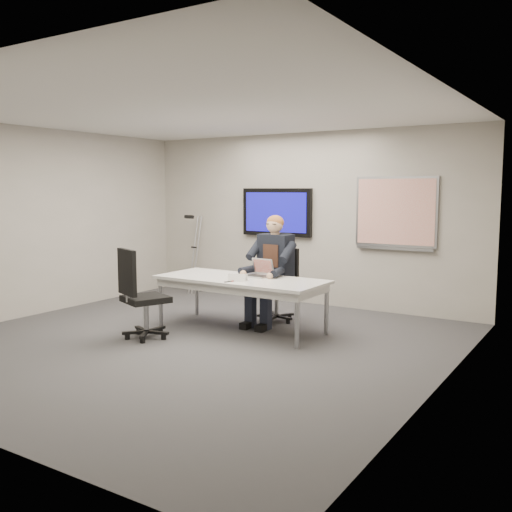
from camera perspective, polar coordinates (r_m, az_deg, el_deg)
The scene contains 15 objects.
floor at distance 7.15m, azimuth -6.53°, elevation -8.62°, with size 6.00×6.00×0.02m, color #333335.
ceiling at distance 6.96m, azimuth -6.84°, elevation 14.22°, with size 6.00×6.00×0.02m, color silver.
wall_back at distance 9.43m, azimuth 4.87°, elevation 3.73°, with size 6.00×0.02×2.80m, color #A19D91.
wall_left at distance 9.10m, azimuth -21.56°, elevation 3.18°, with size 0.02×6.00×2.80m, color #A19D91.
wall_right at distance 5.55m, azimuth 18.19°, elevation 1.37°, with size 0.02×6.00×2.80m, color #A19D91.
conference_table at distance 7.61m, azimuth -1.52°, elevation -2.81°, with size 2.30×0.97×0.71m.
tv_display at distance 9.62m, azimuth 2.08°, elevation 4.40°, with size 1.30×0.09×0.80m.
whiteboard at distance 8.79m, azimuth 13.81°, elevation 4.20°, with size 1.25×0.08×1.10m.
office_chair_far at distance 8.21m, azimuth 2.29°, elevation -4.25°, with size 0.59×0.59×1.05m.
office_chair_near at distance 7.36m, azimuth -11.30°, elevation -5.39°, with size 0.72×0.72×1.15m.
seated_person at distance 7.93m, azimuth 1.26°, elevation -2.51°, with size 0.49×0.83×1.52m.
crutch at distance 10.44m, azimuth -6.12°, elevation 0.31°, with size 0.20×0.40×1.46m, color #9EA0A5, non-canonical shape.
laptop at distance 7.73m, azimuth 0.39°, elevation -1.61°, with size 0.35×0.34×0.24m.
name_tent at distance 7.35m, azimuth -1.84°, elevation -2.15°, with size 0.23×0.06×0.09m, color white, non-canonical shape.
pen at distance 7.28m, azimuth -2.71°, elevation -2.56°, with size 0.01×0.01×0.15m, color black.
Camera 1 is at (4.34, -5.36, 1.88)m, focal length 40.00 mm.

